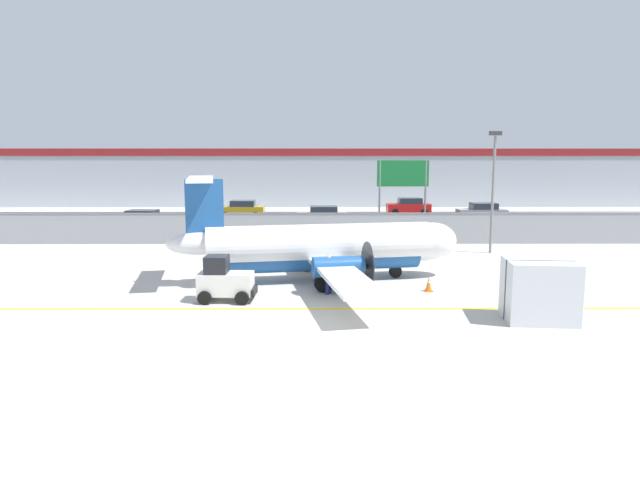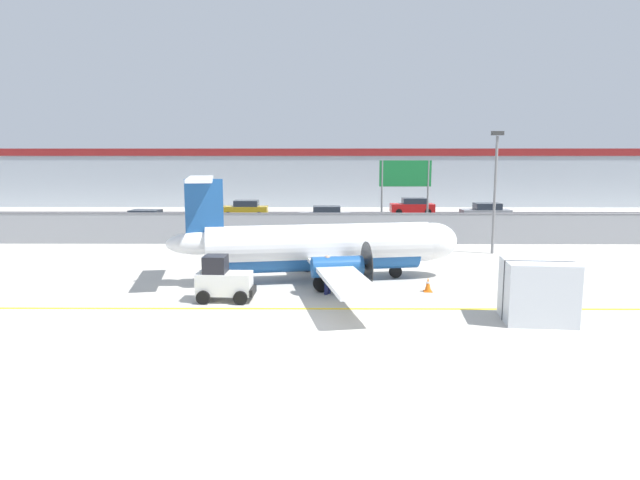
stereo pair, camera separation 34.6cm
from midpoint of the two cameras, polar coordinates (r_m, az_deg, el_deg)
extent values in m
plane|color=#BCB7AD|center=(20.41, 2.62, -8.40)|extent=(140.00, 140.00, 0.00)
cube|color=yellow|center=(22.33, 2.42, -6.88)|extent=(84.00, 0.20, 0.01)
cube|color=gray|center=(37.84, 1.58, 1.09)|extent=(98.00, 0.04, 2.00)
cylinder|color=slate|center=(37.71, 1.59, 2.68)|extent=(98.00, 0.10, 0.10)
cube|color=#38383A|center=(49.36, 1.30, 1.77)|extent=(98.00, 17.00, 0.12)
cube|color=#A8B2BC|center=(67.56, 1.06, 6.35)|extent=(91.00, 8.00, 6.50)
cube|color=maroon|center=(63.50, 1.11, 8.77)|extent=(91.00, 0.20, 0.80)
cylinder|color=white|center=(26.80, 0.36, -0.43)|extent=(10.74, 3.75, 1.90)
ellipsoid|color=white|center=(28.31, 11.50, -0.11)|extent=(2.72, 2.21, 1.80)
ellipsoid|color=white|center=(26.37, -11.62, -0.32)|extent=(3.12, 1.56, 1.05)
cylinder|color=#1E5193|center=(26.89, 0.35, -1.53)|extent=(9.60, 3.15, 1.48)
cube|color=white|center=(26.91, 0.56, -1.62)|extent=(4.42, 16.03, 0.18)
cylinder|color=#1E5193|center=(29.47, 0.03, -0.72)|extent=(2.32, 1.28, 0.90)
cone|color=black|center=(29.68, 2.22, -0.66)|extent=(0.52, 0.51, 0.44)
cylinder|color=#262626|center=(29.72, 2.50, -0.65)|extent=(0.41, 2.07, 2.10)
cylinder|color=#1E5193|center=(24.44, 2.13, -2.68)|extent=(2.32, 1.28, 0.90)
cone|color=black|center=(24.71, 4.74, -2.58)|extent=(0.52, 0.51, 0.44)
cylinder|color=#262626|center=(24.74, 5.08, -2.57)|extent=(0.41, 2.07, 2.10)
cube|color=#1E5193|center=(26.18, -11.11, 2.62)|extent=(1.70, 0.48, 3.10)
cube|color=white|center=(26.07, -11.51, 6.00)|extent=(1.94, 4.92, 0.14)
cylinder|color=#59595B|center=(27.86, 7.93, -2.17)|extent=(0.16, 0.16, 0.97)
cylinder|color=black|center=(27.95, 7.91, -3.15)|extent=(0.63, 0.32, 0.60)
cylinder|color=#59595B|center=(29.05, -1.00, -1.56)|extent=(0.16, 0.16, 0.90)
cylinder|color=black|center=(29.13, -1.00, -2.43)|extent=(0.79, 0.35, 0.76)
cylinder|color=#59595B|center=(24.78, 0.58, -3.35)|extent=(0.16, 0.16, 0.90)
cylinder|color=black|center=(24.87, 0.58, -4.36)|extent=(0.79, 0.35, 0.76)
cube|color=silver|center=(23.62, -9.11, -4.30)|extent=(2.24, 1.18, 0.90)
cube|color=black|center=(23.53, -9.99, -2.39)|extent=(0.94, 1.03, 0.70)
cube|color=black|center=(23.49, -6.33, -5.07)|extent=(0.20, 1.11, 0.30)
cylinder|color=black|center=(24.16, -7.05, -5.06)|extent=(0.57, 0.20, 0.56)
cylinder|color=black|center=(23.01, -7.54, -5.77)|extent=(0.57, 0.20, 0.56)
cylinder|color=black|center=(24.45, -10.53, -4.98)|extent=(0.57, 0.20, 0.56)
cylinder|color=black|center=(23.32, -11.19, -5.67)|extent=(0.57, 0.20, 0.56)
cylinder|color=#191E4C|center=(24.40, 1.02, -4.51)|extent=(0.22, 0.22, 0.85)
cylinder|color=#191E4C|center=(24.56, 1.30, -4.42)|extent=(0.22, 0.22, 0.85)
cylinder|color=yellow|center=(24.32, 1.17, -2.80)|extent=(0.48, 0.48, 0.60)
cylinder|color=yellow|center=(24.14, 0.86, -2.82)|extent=(0.14, 0.14, 0.55)
cylinder|color=yellow|center=(24.49, 1.46, -2.65)|extent=(0.14, 0.14, 0.55)
sphere|color=tan|center=(24.24, 1.17, -1.78)|extent=(0.22, 0.22, 0.22)
cube|color=silver|center=(21.97, 21.38, -4.79)|extent=(2.59, 2.23, 2.20)
cube|color=#333338|center=(21.97, 21.38, -4.79)|extent=(2.44, 0.32, 2.20)
cube|color=orange|center=(25.47, 11.11, -5.05)|extent=(0.36, 0.36, 0.04)
cone|color=orange|center=(25.40, 11.13, -4.35)|extent=(0.28, 0.28, 0.60)
cylinder|color=white|center=(25.38, 11.14, -4.17)|extent=(0.17, 0.17, 0.08)
cube|color=orange|center=(29.84, -1.03, -2.87)|extent=(0.36, 0.36, 0.04)
cone|color=orange|center=(29.78, -1.03, -2.26)|extent=(0.28, 0.28, 0.60)
cylinder|color=white|center=(29.76, -1.03, -2.11)|extent=(0.17, 0.17, 0.08)
cube|color=navy|center=(45.78, -16.98, 1.71)|extent=(4.32, 2.03, 0.80)
cube|color=#262D38|center=(45.66, -16.84, 2.56)|extent=(2.32, 1.73, 0.56)
cylinder|color=black|center=(45.55, -19.02, 1.18)|extent=(0.61, 0.25, 0.60)
cylinder|color=black|center=(47.18, -18.13, 1.46)|extent=(0.61, 0.25, 0.60)
cylinder|color=black|center=(44.48, -15.72, 1.16)|extent=(0.61, 0.25, 0.60)
cylinder|color=black|center=(46.16, -14.93, 1.45)|extent=(0.61, 0.25, 0.60)
cube|color=#B28C19|center=(53.11, -7.34, 2.93)|extent=(4.20, 1.71, 0.80)
cube|color=#262D38|center=(53.03, -7.19, 3.66)|extent=(2.20, 1.56, 0.56)
cylinder|color=black|center=(52.47, -8.98, 2.48)|extent=(0.60, 0.20, 0.60)
cylinder|color=black|center=(54.23, -8.67, 2.68)|extent=(0.60, 0.20, 0.60)
cylinder|color=black|center=(52.08, -5.94, 2.49)|extent=(0.60, 0.20, 0.60)
cylinder|color=black|center=(53.86, -5.73, 2.70)|extent=(0.60, 0.20, 0.60)
cube|color=gray|center=(46.82, 0.70, 2.24)|extent=(4.21, 1.73, 0.80)
cube|color=#262D38|center=(46.75, 0.88, 3.07)|extent=(2.21, 1.58, 0.56)
cylinder|color=black|center=(45.97, -1.03, 1.71)|extent=(0.60, 0.20, 0.60)
cylinder|color=black|center=(47.75, -1.00, 1.98)|extent=(0.60, 0.20, 0.60)
cylinder|color=black|center=(46.01, 2.46, 1.71)|extent=(0.60, 0.20, 0.60)
cylinder|color=black|center=(47.79, 2.36, 1.98)|extent=(0.60, 0.20, 0.60)
cube|color=red|center=(56.20, 9.37, 3.20)|extent=(4.22, 1.75, 0.80)
cube|color=#262D38|center=(56.17, 9.54, 3.89)|extent=(2.22, 1.59, 0.56)
cylinder|color=black|center=(55.13, 8.08, 2.79)|extent=(0.60, 0.21, 0.60)
cylinder|color=black|center=(56.90, 7.82, 2.98)|extent=(0.60, 0.21, 0.60)
cylinder|color=black|center=(55.61, 10.94, 2.77)|extent=(0.60, 0.21, 0.60)
cylinder|color=black|center=(57.36, 10.59, 2.96)|extent=(0.60, 0.21, 0.60)
cube|color=gray|center=(51.87, 16.38, 2.51)|extent=(4.22, 1.76, 0.80)
cube|color=#262D38|center=(51.85, 16.58, 3.26)|extent=(2.22, 1.59, 0.56)
cylinder|color=black|center=(50.66, 15.14, 2.06)|extent=(0.60, 0.21, 0.60)
cylinder|color=black|center=(52.38, 14.62, 2.29)|extent=(0.60, 0.21, 0.60)
cylinder|color=black|center=(51.48, 18.15, 2.03)|extent=(0.60, 0.21, 0.60)
cylinder|color=black|center=(53.18, 17.54, 2.26)|extent=(0.60, 0.21, 0.60)
cylinder|color=slate|center=(35.61, 17.34, 4.27)|extent=(0.16, 0.16, 7.00)
cube|color=#333333|center=(35.54, 17.61, 10.15)|extent=(0.70, 0.30, 0.24)
cylinder|color=slate|center=(40.07, 6.45, 3.98)|extent=(0.14, 0.14, 5.50)
cylinder|color=slate|center=(40.54, 10.96, 3.93)|extent=(0.14, 0.14, 5.50)
cube|color=#14662D|center=(40.17, 8.78, 6.59)|extent=(3.60, 0.10, 1.80)
camera|label=1|loc=(0.17, -89.64, 0.05)|focal=32.00mm
camera|label=2|loc=(0.17, 90.36, -0.05)|focal=32.00mm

